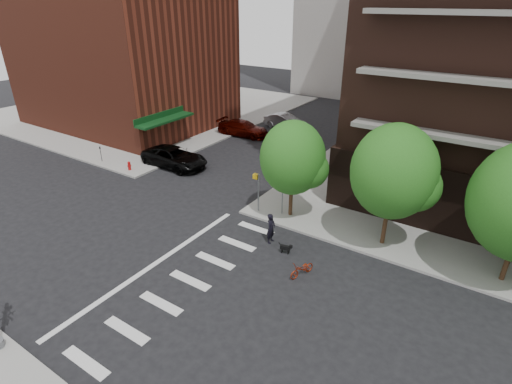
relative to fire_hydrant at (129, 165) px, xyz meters
name	(u,v)px	position (x,y,z in m)	size (l,w,h in m)	color
ground	(148,261)	(10.50, -7.80, -0.55)	(120.00, 120.00, 0.00)	black
sidewalk_nw	(152,107)	(-14.00, 15.70, -0.48)	(31.00, 33.00, 0.15)	gray
crosswalk	(178,275)	(12.71, -7.80, -0.55)	(3.85, 13.00, 0.01)	silver
midrise_nw	(119,26)	(-11.50, 10.20, 9.60)	(21.40, 15.50, 20.00)	maroon
tree_a	(293,158)	(14.50, 0.70, 3.49)	(4.00, 4.00, 5.90)	#301E11
tree_b	(394,172)	(20.50, 0.70, 3.99)	(4.50, 4.50, 6.65)	#301E11
pedestrian_signal	(264,187)	(12.82, 0.12, 1.30)	(2.18, 0.67, 2.60)	slate
fire_hydrant	(129,165)	(0.00, 0.00, 0.00)	(0.24, 0.24, 0.73)	#A50C0C
parking_meter	(101,152)	(-3.50, 0.00, 0.41)	(0.10, 0.08, 1.32)	black
parked_car_black	(174,157)	(2.30, 2.85, 0.26)	(5.85, 2.70, 1.63)	black
parked_car_maroon	(243,128)	(2.30, 12.80, 0.23)	(5.37, 2.19, 1.56)	#3B0602
parked_car_silver	(286,122)	(4.71, 17.31, 0.24)	(4.78, 1.67, 1.58)	gray
scooter	(302,269)	(17.98, -4.35, -0.15)	(0.53, 1.52, 0.80)	#99270D
dog_walker	(271,228)	(15.03, -2.56, 0.36)	(0.44, 0.67, 1.82)	black
dog	(286,248)	(16.32, -3.08, -0.19)	(0.69, 0.30, 0.58)	black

